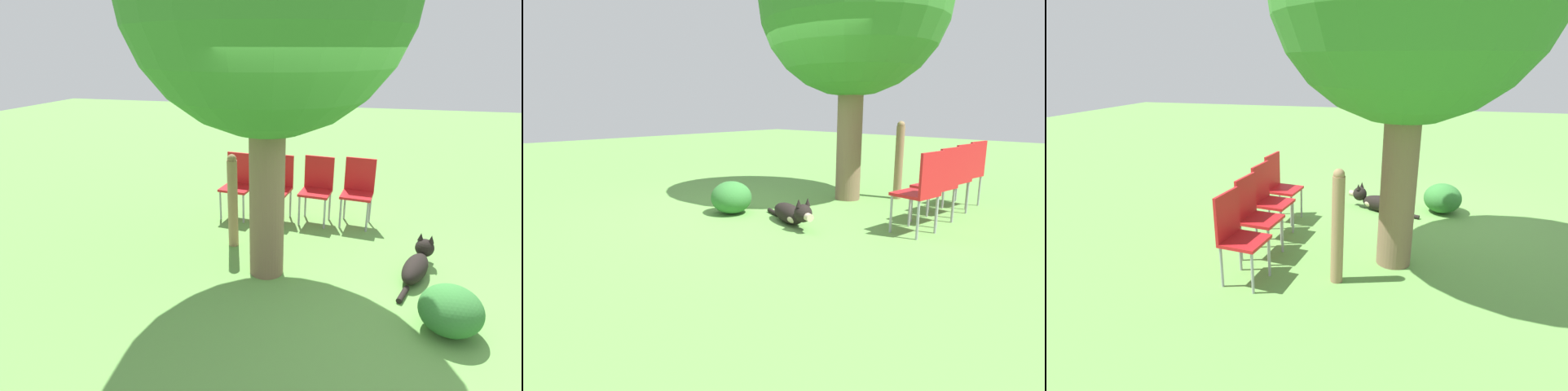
{
  "view_description": "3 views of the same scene",
  "coord_description": "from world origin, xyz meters",
  "views": [
    {
      "loc": [
        -3.76,
        0.2,
        2.49
      ],
      "look_at": [
        0.42,
        1.24,
        0.92
      ],
      "focal_mm": 28.0,
      "sensor_mm": 36.0,
      "label": 1
    },
    {
      "loc": [
        4.08,
        -4.23,
        1.48
      ],
      "look_at": [
        0.66,
        -0.66,
        0.39
      ],
      "focal_mm": 28.0,
      "sensor_mm": 36.0,
      "label": 2
    },
    {
      "loc": [
        0.27,
        5.56,
        2.26
      ],
      "look_at": [
        1.45,
        0.91,
        0.66
      ],
      "focal_mm": 28.0,
      "sensor_mm": 36.0,
      "label": 3
    }
  ],
  "objects": [
    {
      "name": "fence_post",
      "position": [
        0.92,
        1.74,
        0.63
      ],
      "size": [
        0.13,
        0.13,
        1.25
      ],
      "color": "#937551",
      "rests_on": "ground_plane"
    },
    {
      "name": "ground_plane",
      "position": [
        0.0,
        0.0,
        0.0
      ],
      "size": [
        30.0,
        30.0,
        0.0
      ],
      "primitive_type": "plane",
      "color": "#609947"
    },
    {
      "name": "red_chair_2",
      "position": [
        1.98,
        1.37,
        0.57
      ],
      "size": [
        0.47,
        0.49,
        0.98
      ],
      "rotation": [
        0.0,
        0.0,
        3.02
      ],
      "color": "red",
      "rests_on": "ground_plane"
    },
    {
      "name": "red_chair_0",
      "position": [
        2.06,
        0.17,
        0.57
      ],
      "size": [
        0.47,
        0.49,
        0.98
      ],
      "rotation": [
        0.0,
        0.0,
        3.02
      ],
      "color": "red",
      "rests_on": "ground_plane"
    },
    {
      "name": "oak_tree",
      "position": [
        0.35,
        1.15,
        3.01
      ],
      "size": [
        2.84,
        2.84,
        4.46
      ],
      "color": "#7A6047",
      "rests_on": "ground_plane"
    },
    {
      "name": "low_shrub",
      "position": [
        -0.3,
        -0.73,
        0.23
      ],
      "size": [
        0.57,
        0.57,
        0.45
      ],
      "color": "#337533",
      "rests_on": "ground_plane"
    },
    {
      "name": "red_chair_1",
      "position": [
        2.02,
        0.77,
        0.57
      ],
      "size": [
        0.47,
        0.49,
        0.98
      ],
      "rotation": [
        0.0,
        0.0,
        3.02
      ],
      "color": "red",
      "rests_on": "ground_plane"
    },
    {
      "name": "red_chair_3",
      "position": [
        1.94,
        1.97,
        0.57
      ],
      "size": [
        0.47,
        0.49,
        0.98
      ],
      "rotation": [
        0.0,
        0.0,
        3.02
      ],
      "color": "red",
      "rests_on": "ground_plane"
    },
    {
      "name": "dog",
      "position": [
        0.7,
        -0.56,
        0.14
      ],
      "size": [
        1.13,
        0.51,
        0.4
      ],
      "rotation": [
        0.0,
        0.0,
        5.94
      ],
      "color": "black",
      "rests_on": "ground_plane"
    }
  ]
}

